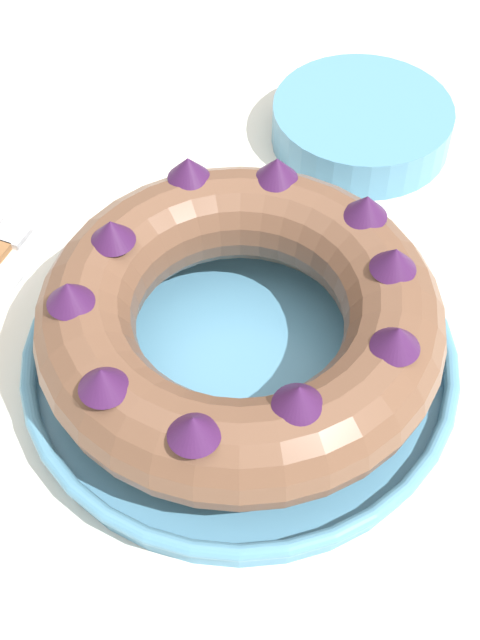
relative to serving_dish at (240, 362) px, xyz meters
name	(u,v)px	position (x,y,z in m)	size (l,w,h in m)	color
dining_table	(222,445)	(-0.01, -0.02, -0.09)	(1.44, 1.30, 0.77)	silver
serving_dish	(240,362)	(0.00, 0.00, 0.00)	(0.34, 0.34, 0.03)	#518EB2
bundt_cake	(240,319)	(0.00, 0.00, 0.05)	(0.30, 0.30, 0.09)	brown
side_bowl	(362,124)	(0.00, 0.31, 0.01)	(0.18, 0.18, 0.04)	#518EB2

